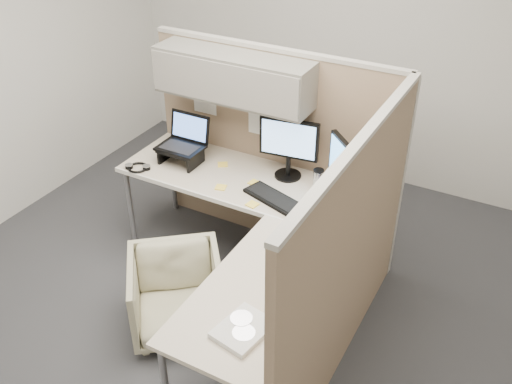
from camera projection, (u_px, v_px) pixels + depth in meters
The scene contains 20 objects.
ground at pixel (228, 302), 4.16m from camera, with size 4.50×4.50×0.00m, color #303034.
partition_back at pixel (256, 117), 4.27m from camera, with size 2.00×0.36×1.63m.
partition_right at pixel (351, 258), 3.31m from camera, with size 0.07×2.03×1.63m.
desk at pixel (250, 222), 3.83m from camera, with size 2.00×1.98×0.73m.
office_chair at pixel (177, 291), 3.81m from camera, with size 0.60×0.57×0.62m, color #B8B392.
monitor_left at pixel (289, 144), 4.10m from camera, with size 0.44×0.20×0.47m.
monitor_right at pixel (344, 169), 3.79m from camera, with size 0.34×0.34×0.47m.
laptop_station at pixel (183, 145), 4.37m from camera, with size 0.34×0.29×0.36m.
keyboard at pixel (276, 200), 3.96m from camera, with size 0.50×0.17×0.02m, color black.
mouse at pixel (326, 217), 3.78m from camera, with size 0.11×0.07×0.04m, color black.
travel_mug at pixel (318, 179), 4.06m from camera, with size 0.08×0.08×0.16m.
soda_can_green at pixel (342, 228), 3.61m from camera, with size 0.07×0.07×0.12m, color #B21E1E.
soda_can_silver at pixel (321, 201), 3.86m from camera, with size 0.07×0.07×0.12m, color #1E3FA5.
sticky_note_d at pixel (255, 183), 4.17m from camera, with size 0.08×0.08×0.01m, color yellow.
sticky_note_b at pixel (252, 204), 3.93m from camera, with size 0.08×0.08×0.01m, color yellow.
sticky_note_a at pixel (221, 187), 4.11m from camera, with size 0.08×0.08×0.01m, color yellow.
sticky_note_c at pixel (223, 164), 4.39m from camera, with size 0.08×0.08×0.01m, color yellow.
headphones at pixel (138, 167), 4.34m from camera, with size 0.20×0.20×0.03m.
paper_stack at pixel (243, 329), 2.94m from camera, with size 0.28×0.33×0.03m.
desk_clock at pixel (284, 277), 3.24m from camera, with size 0.08×0.08×0.08m.
Camera 1 is at (1.65, -2.59, 2.93)m, focal length 40.00 mm.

